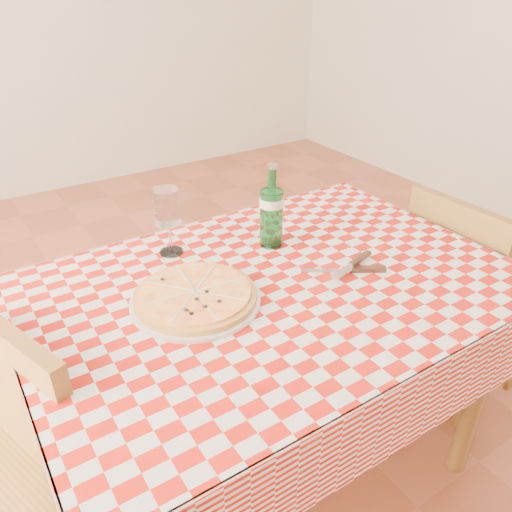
# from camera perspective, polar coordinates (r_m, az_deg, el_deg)

# --- Properties ---
(dining_table) EXTENTS (1.20, 0.80, 0.75)m
(dining_table) POSITION_cam_1_polar(r_m,az_deg,el_deg) (1.40, 2.04, -6.47)
(dining_table) COLOR brown
(dining_table) RESTS_ON ground
(tablecloth) EXTENTS (1.30, 0.90, 0.01)m
(tablecloth) POSITION_cam_1_polar(r_m,az_deg,el_deg) (1.34, 2.11, -3.21)
(tablecloth) COLOR #981209
(tablecloth) RESTS_ON dining_table
(chair_near) EXTENTS (0.39, 0.39, 0.85)m
(chair_near) POSITION_cam_1_polar(r_m,az_deg,el_deg) (1.95, 22.19, -3.54)
(chair_near) COLOR brown
(chair_near) RESTS_ON ground
(chair_far) EXTENTS (0.48, 0.48, 0.84)m
(chair_far) POSITION_cam_1_polar(r_m,az_deg,el_deg) (1.38, -26.69, -21.22)
(chair_far) COLOR brown
(chair_far) RESTS_ON ground
(pizza_plate) EXTENTS (0.36, 0.36, 0.04)m
(pizza_plate) POSITION_cam_1_polar(r_m,az_deg,el_deg) (1.26, -6.96, -4.47)
(pizza_plate) COLOR #CD8B44
(pizza_plate) RESTS_ON tablecloth
(water_bottle) EXTENTS (0.09, 0.09, 0.26)m
(water_bottle) POSITION_cam_1_polar(r_m,az_deg,el_deg) (1.47, 1.79, 5.73)
(water_bottle) COLOR #1A6A2B
(water_bottle) RESTS_ON tablecloth
(wine_glass) EXTENTS (0.10, 0.10, 0.20)m
(wine_glass) POSITION_cam_1_polar(r_m,az_deg,el_deg) (1.46, -9.96, 3.85)
(wine_glass) COLOR white
(wine_glass) RESTS_ON tablecloth
(cutlery) EXTENTS (0.27, 0.23, 0.03)m
(cutlery) POSITION_cam_1_polar(r_m,az_deg,el_deg) (1.41, 10.70, -1.27)
(cutlery) COLOR silver
(cutlery) RESTS_ON tablecloth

